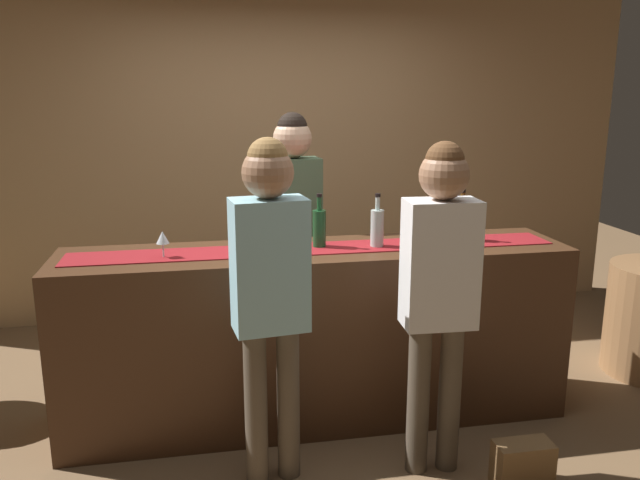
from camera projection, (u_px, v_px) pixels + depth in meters
name	position (u px, v px, depth m)	size (l,w,h in m)	color
ground_plane	(317.00, 414.00, 3.75)	(10.00, 10.00, 0.00)	brown
back_wall	(275.00, 141.00, 5.23)	(6.00, 0.12, 2.90)	tan
bar_counter	(317.00, 334.00, 3.63)	(2.83, 0.60, 1.01)	#472B19
counter_runner_cloth	(317.00, 248.00, 3.52)	(2.69, 0.28, 0.01)	maroon
wine_bottle_clear	(377.00, 227.00, 3.53)	(0.07, 0.07, 0.30)	#B2C6C1
wine_bottle_green	(319.00, 227.00, 3.53)	(0.07, 0.07, 0.30)	#194723
wine_bottle_amber	(462.00, 222.00, 3.68)	(0.07, 0.07, 0.30)	brown
wine_glass_near_customer	(285.00, 229.00, 3.52)	(0.07, 0.07, 0.14)	silver
wine_glass_mid_counter	(163.00, 238.00, 3.30)	(0.07, 0.07, 0.14)	silver
wine_glass_far_end	(253.00, 235.00, 3.39)	(0.07, 0.07, 0.14)	silver
bartender	(293.00, 217.00, 4.05)	(0.36, 0.24, 1.73)	#26262B
customer_sipping	(440.00, 277.00, 2.99)	(0.35, 0.23, 1.65)	brown
customer_browsing	(270.00, 278.00, 2.91)	(0.36, 0.24, 1.67)	brown
handbag	(523.00, 464.00, 3.07)	(0.28, 0.14, 0.22)	olive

